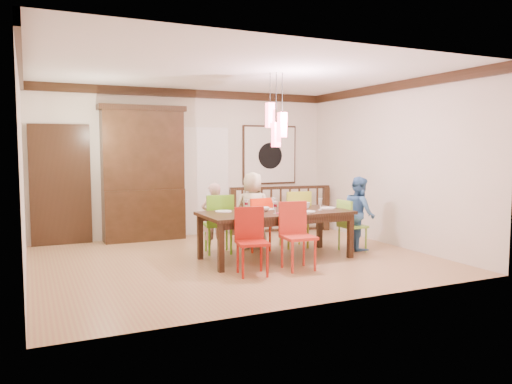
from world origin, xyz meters
name	(u,v)px	position (x,y,z in m)	size (l,w,h in m)	color
floor	(236,259)	(0.00, 0.00, 0.00)	(6.00, 6.00, 0.00)	#A77351
ceiling	(235,72)	(0.00, 0.00, 2.90)	(6.00, 6.00, 0.00)	white
wall_back	(188,163)	(0.00, 2.50, 1.45)	(6.00, 6.00, 0.00)	beige
wall_left	(22,171)	(-3.00, 0.00, 1.45)	(5.00, 5.00, 0.00)	beige
wall_right	(390,164)	(3.00, 0.00, 1.45)	(5.00, 5.00, 0.00)	beige
crown_molding	(235,77)	(0.00, 0.00, 2.82)	(6.00, 5.00, 0.16)	black
panel_door	(61,187)	(-2.40, 2.45, 1.05)	(1.04, 0.07, 2.24)	black
white_doorway	(206,182)	(0.35, 2.46, 1.05)	(0.97, 0.05, 2.22)	silver
painting	(270,155)	(1.80, 2.46, 1.60)	(1.25, 0.06, 1.25)	black
pendant_cluster	(276,125)	(0.59, -0.21, 2.11)	(0.27, 0.21, 1.14)	#FF4C66
dining_table	(276,216)	(0.59, -0.21, 0.68)	(2.36, 1.08, 0.75)	black
chair_far_left	(218,219)	(-0.09, 0.57, 0.56)	(0.52, 0.52, 0.99)	#5CA61D
chair_far_mid	(257,220)	(0.58, 0.48, 0.52)	(0.43, 0.43, 0.91)	red
chair_far_right	(294,215)	(1.31, 0.48, 0.57)	(0.49, 0.49, 1.00)	#929C22
chair_near_left	(252,237)	(-0.17, -1.00, 0.53)	(0.49, 0.49, 0.92)	#9E180E
chair_near_mid	(299,231)	(0.56, -0.99, 0.55)	(0.46, 0.46, 0.97)	red
chair_end_right	(353,222)	(2.05, -0.22, 0.50)	(0.41, 0.41, 0.87)	#7AB939
china_hutch	(143,173)	(-0.95, 2.30, 1.27)	(1.61, 0.46, 2.54)	black
balustrade	(281,208)	(1.80, 1.95, 0.50)	(2.18, 0.38, 0.96)	black
person_far_left	(214,218)	(-0.12, 0.67, 0.58)	(0.43, 0.28, 1.17)	#D6A6A2
person_far_mid	(253,210)	(0.58, 0.66, 0.67)	(0.65, 0.42, 1.33)	#BFB390
person_end_right	(359,213)	(2.22, -0.17, 0.63)	(0.61, 0.48, 1.26)	teal
serving_bowl	(291,209)	(0.79, -0.36, 0.79)	(0.33, 0.33, 0.08)	gold
small_bowl	(263,209)	(0.42, -0.10, 0.78)	(0.21, 0.21, 0.07)	white
cup_left	(248,211)	(0.08, -0.30, 0.79)	(0.11, 0.11, 0.09)	silver
cup_right	(307,205)	(1.26, -0.03, 0.80)	(0.10, 0.10, 0.10)	silver
plate_far_left	(223,211)	(-0.17, 0.10, 0.76)	(0.26, 0.26, 0.01)	white
plate_far_mid	(265,209)	(0.55, 0.10, 0.76)	(0.26, 0.26, 0.01)	white
plate_far_right	(301,207)	(1.25, 0.12, 0.76)	(0.26, 0.26, 0.01)	white
plate_near_left	(244,215)	(-0.07, -0.46, 0.76)	(0.26, 0.26, 0.01)	white
plate_near_mid	(307,212)	(1.01, -0.47, 0.76)	(0.26, 0.26, 0.01)	white
plate_end_right	(328,208)	(1.56, -0.20, 0.76)	(0.26, 0.26, 0.01)	white
wine_glass_a	(246,205)	(0.17, -0.02, 0.84)	(0.08, 0.08, 0.19)	#590C19
wine_glass_b	(273,204)	(0.68, 0.05, 0.84)	(0.08, 0.08, 0.19)	silver
wine_glass_c	(275,207)	(0.47, -0.44, 0.84)	(0.08, 0.08, 0.19)	#590C19
wine_glass_d	(320,204)	(1.32, -0.34, 0.84)	(0.08, 0.08, 0.19)	silver
napkin	(283,213)	(0.56, -0.50, 0.76)	(0.18, 0.14, 0.01)	#D83359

